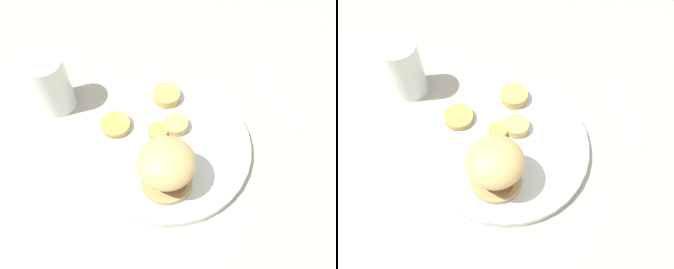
# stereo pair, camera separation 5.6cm
# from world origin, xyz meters

# --- Properties ---
(ground_plane) EXTENTS (4.00, 4.00, 0.00)m
(ground_plane) POSITION_xyz_m (0.00, 0.00, 0.00)
(ground_plane) COLOR #B2A899
(dinner_plate) EXTENTS (0.30, 0.30, 0.02)m
(dinner_plate) POSITION_xyz_m (0.00, 0.00, 0.01)
(dinner_plate) COLOR silver
(dinner_plate) RESTS_ON ground_plane
(sandwich) EXTENTS (0.10, 0.11, 0.09)m
(sandwich) POSITION_xyz_m (-0.05, -0.05, 0.07)
(sandwich) COLOR tan
(sandwich) RESTS_ON dinner_plate
(potato_round_0) EXTENTS (0.05, 0.05, 0.01)m
(potato_round_0) POSITION_xyz_m (-0.05, 0.09, 0.03)
(potato_round_0) COLOR tan
(potato_round_0) RESTS_ON dinner_plate
(potato_round_1) EXTENTS (0.05, 0.05, 0.02)m
(potato_round_1) POSITION_xyz_m (0.07, 0.08, 0.03)
(potato_round_1) COLOR tan
(potato_round_1) RESTS_ON dinner_plate
(potato_round_2) EXTENTS (0.04, 0.04, 0.01)m
(potato_round_2) POSITION_xyz_m (-0.00, 0.03, 0.03)
(potato_round_2) COLOR tan
(potato_round_2) RESTS_ON dinner_plate
(potato_round_3) EXTENTS (0.04, 0.04, 0.02)m
(potato_round_3) POSITION_xyz_m (0.03, 0.01, 0.03)
(potato_round_3) COLOR #DBB766
(potato_round_3) RESTS_ON dinner_plate
(fork) EXTENTS (0.09, 0.16, 0.00)m
(fork) POSITION_xyz_m (0.24, -0.06, 0.00)
(fork) COLOR silver
(fork) RESTS_ON ground_plane
(drinking_glass) EXTENTS (0.07, 0.07, 0.12)m
(drinking_glass) POSITION_xyz_m (-0.09, 0.22, 0.06)
(drinking_glass) COLOR silver
(drinking_glass) RESTS_ON ground_plane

